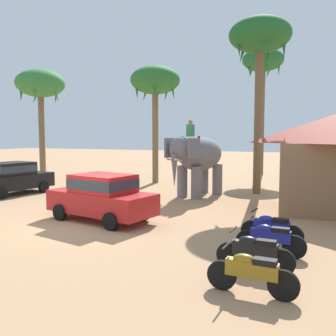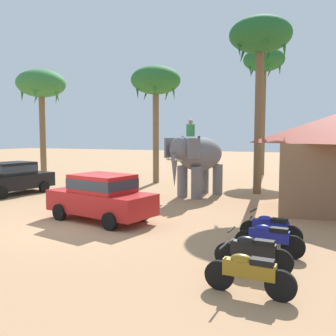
% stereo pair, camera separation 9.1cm
% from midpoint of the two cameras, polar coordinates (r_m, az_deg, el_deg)
% --- Properties ---
extents(ground_plane, '(120.00, 120.00, 0.00)m').
position_cam_midpoint_polar(ground_plane, '(13.18, -12.63, -8.66)').
color(ground_plane, tan).
extents(car_sedan_foreground, '(4.36, 2.51, 1.70)m').
position_cam_midpoint_polar(car_sedan_foreground, '(13.58, -10.12, -4.21)').
color(car_sedan_foreground, red).
rests_on(car_sedan_foreground, ground).
extents(car_parked_far_side, '(2.33, 4.31, 1.70)m').
position_cam_midpoint_polar(car_parked_far_side, '(20.95, -22.85, -1.28)').
color(car_parked_far_side, black).
rests_on(car_parked_far_side, ground).
extents(elephant_with_mahout, '(2.57, 4.02, 3.88)m').
position_cam_midpoint_polar(elephant_with_mahout, '(18.68, 4.77, 1.64)').
color(elephant_with_mahout, slate).
rests_on(elephant_with_mahout, ground).
extents(motorcycle_nearest_camera, '(1.80, 0.55, 0.94)m').
position_cam_midpoint_polar(motorcycle_nearest_camera, '(7.56, 12.79, -15.47)').
color(motorcycle_nearest_camera, black).
rests_on(motorcycle_nearest_camera, ground).
extents(motorcycle_second_in_row, '(1.80, 0.55, 0.94)m').
position_cam_midpoint_polar(motorcycle_second_in_row, '(8.80, 13.32, -12.51)').
color(motorcycle_second_in_row, black).
rests_on(motorcycle_second_in_row, ground).
extents(motorcycle_mid_row, '(1.80, 0.55, 0.94)m').
position_cam_midpoint_polar(motorcycle_mid_row, '(9.99, 15.64, -10.43)').
color(motorcycle_mid_row, black).
rests_on(motorcycle_mid_row, ground).
extents(motorcycle_fourth_in_row, '(1.80, 0.55, 0.94)m').
position_cam_midpoint_polar(motorcycle_fourth_in_row, '(11.05, 15.83, -8.93)').
color(motorcycle_fourth_in_row, black).
rests_on(motorcycle_fourth_in_row, ground).
extents(palm_tree_behind_elephant, '(3.20, 3.20, 9.17)m').
position_cam_midpoint_polar(palm_tree_behind_elephant, '(20.56, 14.26, 18.59)').
color(palm_tree_behind_elephant, brown).
rests_on(palm_tree_behind_elephant, ground).
extents(palm_tree_near_hut, '(3.20, 3.20, 7.43)m').
position_cam_midpoint_polar(palm_tree_near_hut, '(26.19, -18.98, 11.89)').
color(palm_tree_near_hut, brown).
rests_on(palm_tree_near_hut, ground).
extents(palm_tree_left_of_road, '(3.20, 3.20, 7.55)m').
position_cam_midpoint_polar(palm_tree_left_of_road, '(24.22, -1.81, 13.02)').
color(palm_tree_left_of_road, brown).
rests_on(palm_tree_left_of_road, ground).
extents(palm_tree_far_back, '(3.20, 3.20, 9.90)m').
position_cam_midpoint_polar(palm_tree_far_back, '(30.72, 14.74, 15.28)').
color(palm_tree_far_back, brown).
rests_on(palm_tree_far_back, ground).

